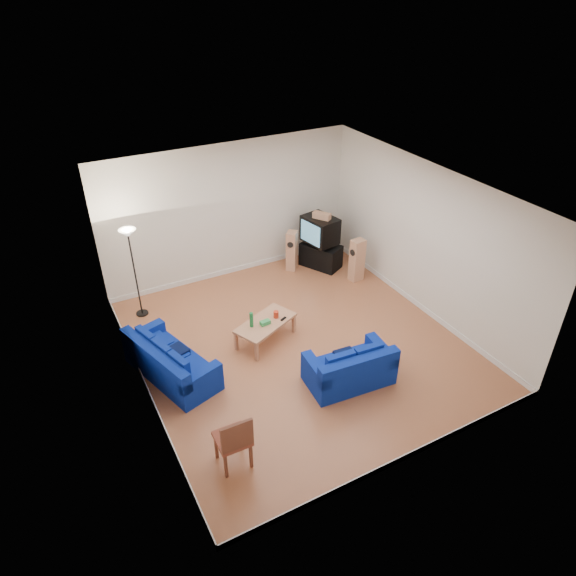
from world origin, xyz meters
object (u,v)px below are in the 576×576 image
sofa_loveseat (350,370)px  coffee_table (265,324)px  sofa_three_seat (169,364)px  tv_stand (321,255)px  television (320,230)px

sofa_loveseat → coffee_table: 1.98m
sofa_three_seat → coffee_table: 2.01m
coffee_table → tv_stand: bearing=39.2°
sofa_loveseat → tv_stand: sofa_loveseat is taller
tv_stand → television: (-0.05, 0.01, 0.71)m
sofa_three_seat → coffee_table: sofa_three_seat is taller
television → sofa_three_seat: bearing=-75.0°
coffee_table → tv_stand: 3.29m
coffee_table → television: bearing=39.9°
coffee_table → television: size_ratio=1.51×
tv_stand → sofa_loveseat: bearing=-51.7°
sofa_loveseat → television: bearing=71.2°
sofa_three_seat → tv_stand: size_ratio=2.18×
sofa_loveseat → television: size_ratio=1.71×
sofa_three_seat → sofa_loveseat: 3.27m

